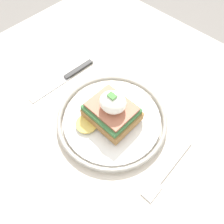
{
  "coord_description": "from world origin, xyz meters",
  "views": [
    {
      "loc": [
        -0.13,
        0.17,
        1.15
      ],
      "look_at": [
        0.03,
        -0.0,
        0.79
      ],
      "focal_mm": 35.0,
      "sensor_mm": 36.0,
      "label": 1
    }
  ],
  "objects_px": {
    "plate": "(112,119)",
    "sandwich": "(112,110)",
    "knife": "(68,77)",
    "fork": "(167,171)"
  },
  "relations": [
    {
      "from": "sandwich",
      "to": "fork",
      "type": "relative_size",
      "value": 0.77
    },
    {
      "from": "knife",
      "to": "fork",
      "type": "bearing_deg",
      "value": 175.83
    },
    {
      "from": "plate",
      "to": "knife",
      "type": "xyz_separation_m",
      "value": [
        0.16,
        -0.01,
        -0.01
      ]
    },
    {
      "from": "sandwich",
      "to": "knife",
      "type": "distance_m",
      "value": 0.17
    },
    {
      "from": "plate",
      "to": "sandwich",
      "type": "distance_m",
      "value": 0.03
    },
    {
      "from": "sandwich",
      "to": "plate",
      "type": "bearing_deg",
      "value": -149.64
    },
    {
      "from": "sandwich",
      "to": "knife",
      "type": "relative_size",
      "value": 0.62
    },
    {
      "from": "fork",
      "to": "knife",
      "type": "distance_m",
      "value": 0.31
    },
    {
      "from": "plate",
      "to": "fork",
      "type": "relative_size",
      "value": 1.58
    },
    {
      "from": "plate",
      "to": "knife",
      "type": "relative_size",
      "value": 1.29
    }
  ]
}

